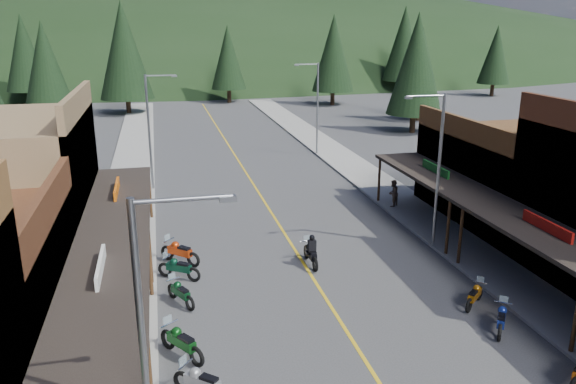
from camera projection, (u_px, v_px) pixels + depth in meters
ground at (356, 347)px, 20.32m from camera, size 220.00×220.00×0.00m
centerline at (258, 192)px, 38.96m from camera, size 0.15×90.00×0.01m
sidewalk_west at (129, 199)px, 37.04m from camera, size 3.40×94.00×0.15m
sidewalk_east at (376, 183)px, 40.84m from camera, size 3.40×94.00×0.15m
shop_west_3 at (6, 191)px, 26.83m from camera, size 10.90×10.20×8.20m
shop_east_3 at (513, 177)px, 33.12m from camera, size 10.90×10.20×6.20m
streetlight_0 at (151, 356)px, 11.92m from camera, size 2.16×0.18×8.00m
streetlight_1 at (151, 127)px, 38.02m from camera, size 2.16×0.18×8.00m
streetlight_2 at (437, 165)px, 28.00m from camera, size 2.16×0.18×8.00m
streetlight_3 at (316, 105)px, 48.51m from camera, size 2.16×0.18×8.00m
ridge_hill at (180, 68)px, 146.15m from camera, size 310.00×140.00×60.00m
pine_1 at (24, 53)px, 78.24m from camera, size 5.88×5.88×12.50m
pine_2 at (124, 50)px, 69.89m from camera, size 6.72×6.72×14.00m
pine_3 at (228, 57)px, 80.84m from camera, size 5.04×5.04×11.00m
pine_4 at (333, 53)px, 78.08m from camera, size 5.88×5.88×12.50m
pine_5 at (404, 43)px, 92.54m from camera, size 6.72×6.72×14.00m
pine_6 at (496, 54)px, 88.13m from camera, size 5.04×5.04×11.00m
pine_9 at (421, 66)px, 65.65m from camera, size 4.93×4.93×10.80m
pine_10 at (45, 66)px, 61.04m from camera, size 5.38×5.38×11.60m
pine_11 at (416, 64)px, 58.02m from camera, size 5.82×5.82×12.40m
bike_west_7 at (202, 381)px, 17.34m from camera, size 2.12×1.98×1.24m
bike_west_8 at (181, 341)px, 19.49m from camera, size 1.92×2.31×1.30m
bike_west_9 at (181, 292)px, 23.22m from camera, size 1.52×2.09×1.15m
bike_west_10 at (179, 267)px, 25.51m from camera, size 2.15×1.76×1.21m
bike_west_11 at (180, 251)px, 27.16m from camera, size 2.21×2.16×1.33m
bike_east_7 at (501, 318)px, 21.17m from camera, size 1.72×2.00×1.14m
bike_east_8 at (475, 294)px, 23.09m from camera, size 1.81×1.70×1.07m
rider_on_bike at (311, 252)px, 27.00m from camera, size 0.73×2.16×1.64m
pedestrian_east_b at (393, 193)px, 35.19m from camera, size 0.95×0.90×1.71m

